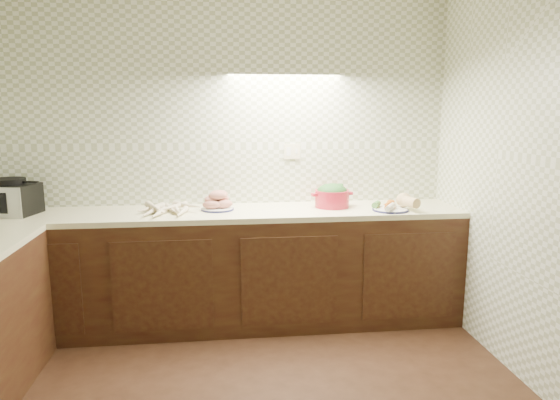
{
  "coord_description": "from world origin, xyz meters",
  "views": [
    {
      "loc": [
        -0.02,
        -2.22,
        1.66
      ],
      "look_at": [
        0.39,
        1.25,
        1.02
      ],
      "focal_mm": 32.0,
      "sensor_mm": 36.0,
      "label": 1
    }
  ],
  "objects": [
    {
      "name": "onion_bowl",
      "position": [
        -0.07,
        1.66,
        0.94
      ],
      "size": [
        0.15,
        0.15,
        0.11
      ],
      "color": "black",
      "rests_on": "counter"
    },
    {
      "name": "counter",
      "position": [
        -0.68,
        0.68,
        0.45
      ],
      "size": [
        3.6,
        3.6,
        0.9
      ],
      "color": "black",
      "rests_on": "ground"
    },
    {
      "name": "room",
      "position": [
        0.0,
        0.0,
        1.63
      ],
      "size": [
        3.6,
        3.6,
        2.6
      ],
      "color": "black",
      "rests_on": "ground"
    },
    {
      "name": "sweet_potato_plate",
      "position": [
        -0.06,
        1.54,
        0.96
      ],
      "size": [
        0.25,
        0.25,
        0.15
      ],
      "rotation": [
        0.0,
        0.0,
        0.3
      ],
      "color": "#171744",
      "rests_on": "counter"
    },
    {
      "name": "toaster_oven",
      "position": [
        -1.56,
        1.55,
        1.02
      ],
      "size": [
        0.43,
        0.36,
        0.26
      ],
      "rotation": [
        0.0,
        0.0,
        -0.23
      ],
      "color": "black",
      "rests_on": "counter"
    },
    {
      "name": "veg_plate",
      "position": [
        1.29,
        1.39,
        0.95
      ],
      "size": [
        0.34,
        0.32,
        0.13
      ],
      "rotation": [
        0.0,
        0.0,
        0.19
      ],
      "color": "#171744",
      "rests_on": "counter"
    },
    {
      "name": "parsnip_pile",
      "position": [
        -0.38,
        1.45,
        0.93
      ],
      "size": [
        0.46,
        0.4,
        0.09
      ],
      "color": "#F1E6C0",
      "rests_on": "counter"
    },
    {
      "name": "dutch_oven",
      "position": [
        0.83,
        1.55,
        0.99
      ],
      "size": [
        0.34,
        0.3,
        0.19
      ],
      "rotation": [
        0.0,
        0.0,
        0.15
      ],
      "color": "#B41C31",
      "rests_on": "counter"
    }
  ]
}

